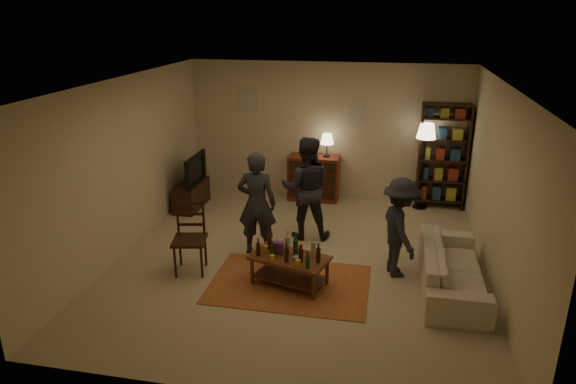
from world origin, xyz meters
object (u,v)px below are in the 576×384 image
(sofa, at_px, (452,268))
(tv_stand, at_px, (191,188))
(dresser, at_px, (314,177))
(person_right, at_px, (306,188))
(dining_chair, at_px, (190,234))
(person_left, at_px, (257,204))
(person_by_sofa, at_px, (400,228))
(coffee_table, at_px, (289,259))
(bookshelf, at_px, (442,155))
(floor_lamp, at_px, (426,137))

(sofa, bearing_deg, tv_stand, 64.66)
(tv_stand, height_order, dresser, dresser)
(tv_stand, distance_m, person_right, 2.60)
(dining_chair, relative_size, person_left, 0.65)
(person_right, height_order, person_by_sofa, person_right)
(sofa, height_order, person_left, person_left)
(coffee_table, xyz_separation_m, person_left, (-0.68, 0.88, 0.44))
(bookshelf, height_order, sofa, bookshelf)
(dining_chair, height_order, dresser, dresser)
(sofa, distance_m, person_by_sofa, 0.89)
(dining_chair, height_order, person_right, person_right)
(floor_lamp, height_order, person_by_sofa, floor_lamp)
(coffee_table, distance_m, floor_lamp, 4.03)
(bookshelf, xyz_separation_m, person_right, (-2.30, -1.89, -0.17))
(sofa, distance_m, person_left, 2.99)
(sofa, bearing_deg, dresser, 37.54)
(floor_lamp, bearing_deg, bookshelf, 20.88)
(bookshelf, bearing_deg, floor_lamp, -159.12)
(dresser, relative_size, person_by_sofa, 0.93)
(coffee_table, xyz_separation_m, tv_stand, (-2.43, 2.55, -0.00))
(sofa, height_order, person_by_sofa, person_by_sofa)
(coffee_table, xyz_separation_m, bookshelf, (2.26, 3.53, 0.65))
(coffee_table, xyz_separation_m, dining_chair, (-1.50, 0.15, 0.18))
(sofa, distance_m, person_right, 2.66)
(person_right, bearing_deg, bookshelf, -148.06)
(bookshelf, distance_m, person_left, 3.96)
(bookshelf, bearing_deg, dining_chair, -138.03)
(bookshelf, xyz_separation_m, sofa, (-0.05, -3.18, -0.73))
(bookshelf, height_order, floor_lamp, bookshelf)
(tv_stand, relative_size, bookshelf, 0.52)
(coffee_table, height_order, sofa, coffee_table)
(dining_chair, bearing_deg, person_left, 30.19)
(floor_lamp, relative_size, person_right, 0.96)
(floor_lamp, bearing_deg, person_by_sofa, -98.97)
(dining_chair, relative_size, tv_stand, 1.02)
(dresser, xyz_separation_m, sofa, (2.39, -3.11, -0.17))
(coffee_table, height_order, bookshelf, bookshelf)
(coffee_table, distance_m, sofa, 2.24)
(coffee_table, height_order, person_by_sofa, person_by_sofa)
(tv_stand, bearing_deg, coffee_table, -46.35)
(dining_chair, xyz_separation_m, tv_stand, (-0.93, 2.40, -0.19))
(person_left, relative_size, person_by_sofa, 1.14)
(floor_lamp, distance_m, person_left, 3.66)
(person_by_sofa, bearing_deg, coffee_table, 94.32)
(dresser, distance_m, bookshelf, 2.50)
(dining_chair, distance_m, person_left, 1.12)
(dining_chair, bearing_deg, tv_stand, 99.64)
(bookshelf, distance_m, floor_lamp, 0.52)
(coffee_table, bearing_deg, floor_lamp, 60.61)
(person_left, bearing_deg, coffee_table, 123.96)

